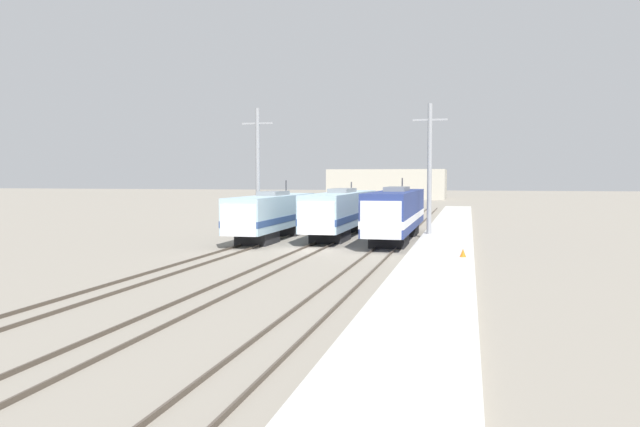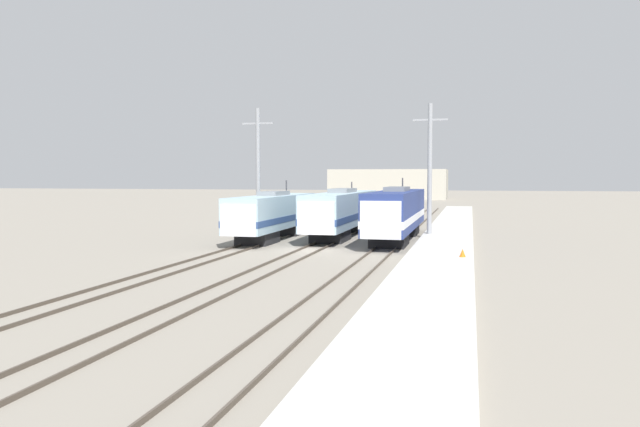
% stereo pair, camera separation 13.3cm
% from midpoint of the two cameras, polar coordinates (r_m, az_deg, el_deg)
% --- Properties ---
extents(ground_plane, '(400.00, 400.00, 0.00)m').
position_cam_midpoint_polar(ground_plane, '(43.66, -0.83, -3.34)').
color(ground_plane, gray).
extents(rail_pair_far_left, '(1.51, 120.00, 0.15)m').
position_cam_midpoint_polar(rail_pair_far_left, '(45.13, -6.96, -3.05)').
color(rail_pair_far_left, '#4C4238').
rests_on(rail_pair_far_left, ground_plane).
extents(rail_pair_center, '(1.51, 120.00, 0.15)m').
position_cam_midpoint_polar(rail_pair_center, '(43.65, -0.83, -3.24)').
color(rail_pair_center, '#4C4238').
rests_on(rail_pair_center, ground_plane).
extents(rail_pair_far_right, '(1.51, 120.00, 0.15)m').
position_cam_midpoint_polar(rail_pair_far_right, '(42.70, 5.66, -3.40)').
color(rail_pair_far_right, '#4C4238').
rests_on(rail_pair_far_right, ground_plane).
extents(locomotive_far_left, '(2.91, 16.36, 4.81)m').
position_cam_midpoint_polar(locomotive_far_left, '(50.97, -4.47, -0.09)').
color(locomotive_far_left, '#232326').
rests_on(locomotive_far_left, ground_plane).
extents(locomotive_center, '(3.02, 19.20, 4.65)m').
position_cam_midpoint_polar(locomotive_center, '(53.38, 1.87, 0.17)').
color(locomotive_center, '#232326').
rests_on(locomotive_center, ground_plane).
extents(locomotive_far_right, '(3.03, 18.85, 5.01)m').
position_cam_midpoint_polar(locomotive_far_right, '(50.29, 6.89, 0.05)').
color(locomotive_far_right, black).
rests_on(locomotive_far_right, ground_plane).
extents(catenary_tower_left, '(2.82, 0.38, 11.07)m').
position_cam_midpoint_polar(catenary_tower_left, '(54.83, -5.78, 4.00)').
color(catenary_tower_left, gray).
rests_on(catenary_tower_left, ground_plane).
extents(catenary_tower_right, '(2.82, 0.38, 11.07)m').
position_cam_midpoint_polar(catenary_tower_right, '(51.87, 9.91, 4.00)').
color(catenary_tower_right, gray).
rests_on(catenary_tower_right, ground_plane).
extents(platform, '(4.00, 120.00, 0.43)m').
position_cam_midpoint_polar(platform, '(42.34, 11.07, -3.32)').
color(platform, beige).
rests_on(platform, ground_plane).
extents(traffic_cone, '(0.37, 0.37, 0.47)m').
position_cam_midpoint_polar(traffic_cone, '(37.36, 12.84, -3.53)').
color(traffic_cone, orange).
rests_on(traffic_cone, platform).
extents(depot_building, '(26.87, 13.56, 6.87)m').
position_cam_midpoint_polar(depot_building, '(147.96, 6.19, 2.69)').
color(depot_building, '#B2AD9E').
rests_on(depot_building, ground_plane).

